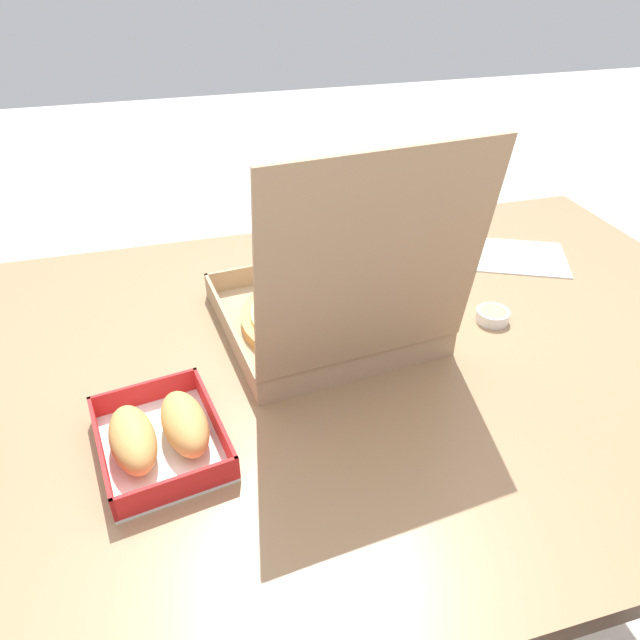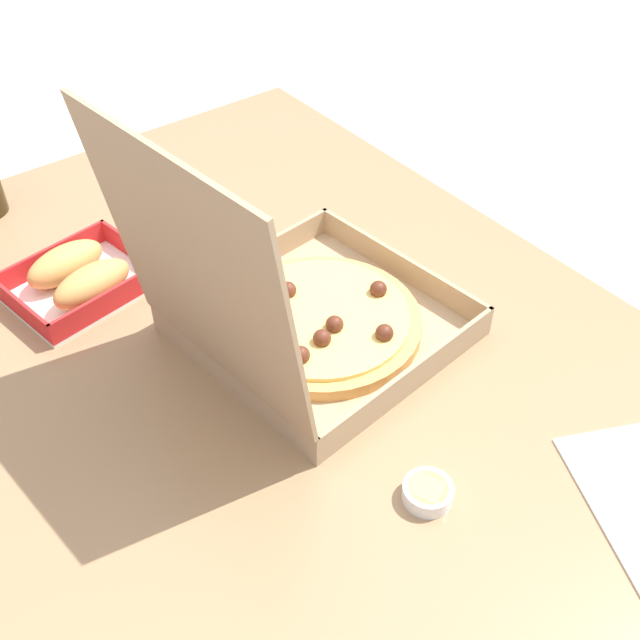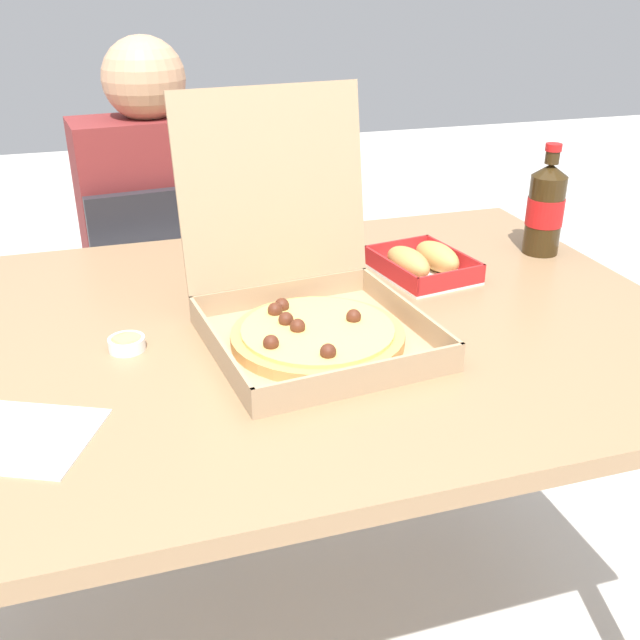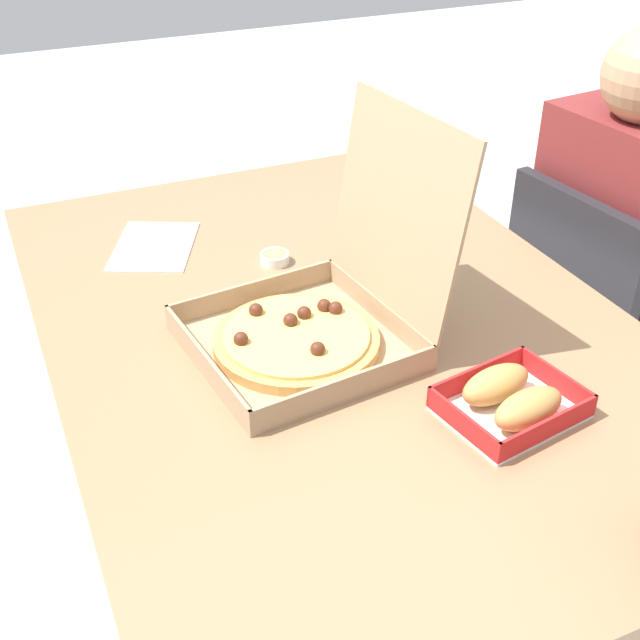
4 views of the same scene
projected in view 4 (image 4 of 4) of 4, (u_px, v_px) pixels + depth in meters
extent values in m
plane|color=beige|center=(333.00, 606.00, 1.81)|extent=(10.00, 10.00, 0.00)
cube|color=#997551|center=(336.00, 328.00, 1.42)|extent=(1.38, 0.95, 0.03)
cylinder|color=#B7B7BC|center=(72.00, 366.00, 1.96)|extent=(0.05, 0.05, 0.72)
cylinder|color=#B7B7BC|center=(374.00, 295.00, 2.23)|extent=(0.05, 0.05, 0.72)
cube|color=#232328|center=(611.00, 337.00, 1.94)|extent=(0.44, 0.44, 0.04)
cube|color=#232328|center=(568.00, 280.00, 1.75)|extent=(0.36, 0.07, 0.38)
cylinder|color=#B2B2B7|center=(594.00, 355.00, 2.25)|extent=(0.03, 0.03, 0.43)
cylinder|color=#B2B2B7|center=(596.00, 474.00, 1.86)|extent=(0.03, 0.03, 0.43)
cylinder|color=#B2B2B7|center=(497.00, 393.00, 2.11)|extent=(0.03, 0.03, 0.43)
cylinder|color=#333847|center=(611.00, 369.00, 2.18)|extent=(0.09, 0.09, 0.45)
cube|color=#333847|center=(618.00, 284.00, 2.01)|extent=(0.14, 0.31, 0.10)
cube|color=maroon|center=(621.00, 216.00, 1.73)|extent=(0.38, 0.22, 0.42)
cube|color=tan|center=(297.00, 347.00, 1.34)|extent=(0.35, 0.35, 0.01)
cube|color=tan|center=(206.00, 364.00, 1.26)|extent=(0.32, 0.04, 0.04)
cube|color=tan|center=(253.00, 292.00, 1.44)|extent=(0.04, 0.32, 0.04)
cube|color=tan|center=(348.00, 387.00, 1.21)|extent=(0.04, 0.32, 0.04)
cube|color=tan|center=(378.00, 309.00, 1.39)|extent=(0.32, 0.04, 0.04)
cube|color=tan|center=(397.00, 209.00, 1.30)|extent=(0.33, 0.09, 0.32)
cylinder|color=tan|center=(296.00, 341.00, 1.33)|extent=(0.27, 0.27, 0.02)
cylinder|color=#EAC666|center=(296.00, 335.00, 1.32)|extent=(0.24, 0.24, 0.01)
sphere|color=#562819|center=(304.00, 313.00, 1.36)|extent=(0.02, 0.02, 0.02)
sphere|color=#562819|center=(256.00, 310.00, 1.37)|extent=(0.02, 0.02, 0.02)
sphere|color=#562819|center=(318.00, 349.00, 1.27)|extent=(0.02, 0.02, 0.02)
sphere|color=#562819|center=(336.00, 308.00, 1.37)|extent=(0.02, 0.02, 0.02)
sphere|color=#562819|center=(290.00, 320.00, 1.34)|extent=(0.02, 0.02, 0.02)
sphere|color=#562819|center=(323.00, 305.00, 1.38)|extent=(0.02, 0.02, 0.02)
sphere|color=#562819|center=(241.00, 339.00, 1.30)|extent=(0.02, 0.02, 0.02)
cube|color=white|center=(509.00, 412.00, 1.20)|extent=(0.18, 0.21, 0.00)
cube|color=red|center=(463.00, 424.00, 1.14)|extent=(0.15, 0.03, 0.03)
cube|color=red|center=(556.00, 380.00, 1.23)|extent=(0.15, 0.03, 0.03)
cube|color=red|center=(477.00, 376.00, 1.24)|extent=(0.04, 0.19, 0.03)
cube|color=red|center=(548.00, 428.00, 1.14)|extent=(0.04, 0.19, 0.03)
ellipsoid|color=tan|center=(496.00, 384.00, 1.21)|extent=(0.08, 0.13, 0.05)
ellipsoid|color=tan|center=(528.00, 408.00, 1.16)|extent=(0.08, 0.13, 0.05)
cube|color=white|center=(154.00, 246.00, 1.63)|extent=(0.25, 0.23, 0.00)
cylinder|color=white|center=(275.00, 258.00, 1.57)|extent=(0.06, 0.06, 0.02)
cylinder|color=#DBBC66|center=(275.00, 255.00, 1.57)|extent=(0.05, 0.05, 0.01)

